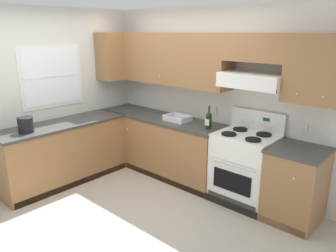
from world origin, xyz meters
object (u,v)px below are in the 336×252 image
(stove, at_px, (244,168))
(bucket, at_px, (25,124))
(wine_bottle, at_px, (209,120))
(bowl, at_px, (177,119))

(stove, xyz_separation_m, bucket, (-2.24, -1.81, 0.54))
(wine_bottle, height_order, bucket, wine_bottle)
(stove, height_order, bucket, stove)
(bowl, bearing_deg, wine_bottle, -2.56)
(bowl, bearing_deg, bucket, -121.46)
(bucket, bearing_deg, bowl, 58.54)
(wine_bottle, height_order, bowl, wine_bottle)
(stove, relative_size, bucket, 5.71)
(wine_bottle, bearing_deg, bucket, -133.60)
(bowl, xyz_separation_m, bucket, (-1.10, -1.79, 0.08))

